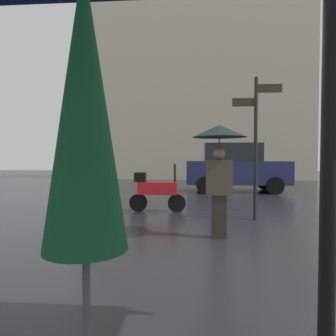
% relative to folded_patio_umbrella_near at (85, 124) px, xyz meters
% --- Properties ---
extents(ground_plane, '(60.00, 60.00, 0.00)m').
position_rel_folded_patio_umbrella_near_xyz_m(ground_plane, '(0.68, 1.07, -1.55)').
color(ground_plane, '#26262B').
extents(folded_patio_umbrella_near, '(0.46, 0.46, 2.30)m').
position_rel_folded_patio_umbrella_near_xyz_m(folded_patio_umbrella_near, '(0.00, 0.00, 0.00)').
color(folded_patio_umbrella_near, black).
rests_on(folded_patio_umbrella_near, ground).
extents(pedestrian_with_umbrella, '(0.93, 0.93, 1.95)m').
position_rel_folded_patio_umbrella_near_xyz_m(pedestrian_with_umbrella, '(0.96, 3.92, -0.02)').
color(pedestrian_with_umbrella, '#2A241E').
rests_on(pedestrian_with_umbrella, ground).
extents(parked_scooter, '(1.46, 0.32, 1.23)m').
position_rel_folded_patio_umbrella_near_xyz_m(parked_scooter, '(-0.44, 6.38, -0.99)').
color(parked_scooter, black).
rests_on(parked_scooter, ground).
extents(parked_car_left, '(4.05, 1.83, 1.97)m').
position_rel_folded_patio_umbrella_near_xyz_m(parked_car_left, '(2.26, 11.18, -0.55)').
color(parked_car_left, '#1E234C').
rests_on(parked_car_left, ground).
extents(street_signpost, '(1.08, 0.08, 3.18)m').
position_rel_folded_patio_umbrella_near_xyz_m(street_signpost, '(1.91, 5.56, 0.37)').
color(street_signpost, black).
rests_on(street_signpost, ground).
extents(building_block, '(14.74, 2.29, 12.77)m').
position_rel_folded_patio_umbrella_near_xyz_m(building_block, '(0.68, 18.67, 4.84)').
color(building_block, '#B2A893').
rests_on(building_block, ground).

